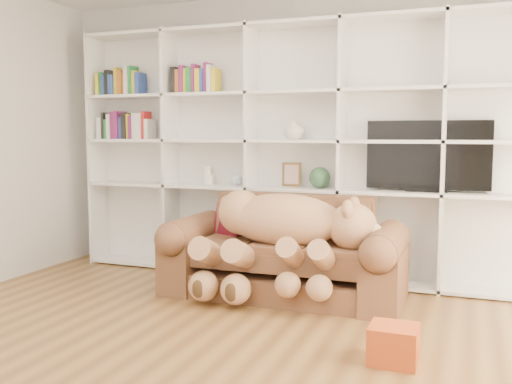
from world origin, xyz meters
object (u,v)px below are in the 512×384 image
at_px(gift_box, 394,344).
at_px(tv, 428,157).
at_px(sofa, 284,258).
at_px(teddy_bear, 282,231).

bearing_deg(gift_box, tv, 88.62).
bearing_deg(sofa, tv, 30.01).
xyz_separation_m(sofa, teddy_bear, (0.03, -0.17, 0.26)).
height_order(sofa, gift_box, sofa).
bearing_deg(teddy_bear, sofa, 105.02).
relative_size(gift_box, tv, 0.27).
height_order(gift_box, tv, tv).
xyz_separation_m(sofa, tv, (1.10, 0.64, 0.85)).
bearing_deg(sofa, teddy_bear, -80.04).
relative_size(sofa, tv, 1.90).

